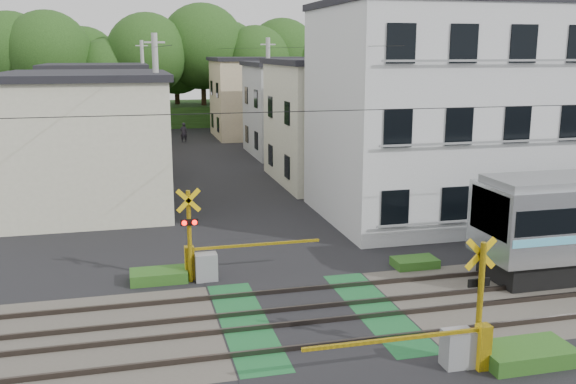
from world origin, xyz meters
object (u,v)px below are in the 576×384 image
object	(u,v)px
pedestrian	(184,133)
apartment_block	(440,112)
crossing_signal_far	(203,259)
crossing_signal_near	(463,339)

from	to	relation	value
pedestrian	apartment_block	bearing A→B (deg)	104.32
crossing_signal_far	pedestrian	xyz separation A→B (m)	(2.20, 32.08, 0.09)
apartment_block	pedestrian	xyz separation A→B (m)	(-8.89, 26.24, -3.86)
crossing_signal_far	apartment_block	xyz separation A→B (m)	(11.09, 5.84, 3.94)
crossing_signal_near	pedestrian	distance (m)	39.50
crossing_signal_far	pedestrian	distance (m)	32.15
apartment_block	pedestrian	world-z (taller)	apartment_block
crossing_signal_near	pedestrian	world-z (taller)	crossing_signal_near
crossing_signal_far	apartment_block	distance (m)	13.14
crossing_signal_near	apartment_block	world-z (taller)	apartment_block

